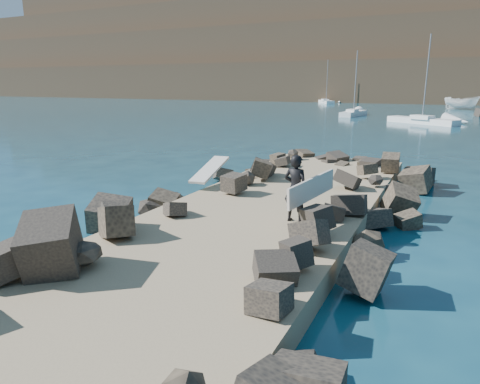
{
  "coord_description": "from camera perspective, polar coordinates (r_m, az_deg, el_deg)",
  "views": [
    {
      "loc": [
        4.95,
        -11.1,
        4.36
      ],
      "look_at": [
        0.0,
        -1.0,
        1.5
      ],
      "focal_mm": 32.0,
      "sensor_mm": 36.0,
      "label": 1
    }
  ],
  "objects": [
    {
      "name": "sailboat_c",
      "position": [
        52.43,
        23.11,
        8.75
      ],
      "size": [
        7.84,
        5.75,
        9.66
      ],
      "color": "white",
      "rests_on": "ground"
    },
    {
      "name": "surfboard_resting",
      "position": [
        16.53,
        -4.02,
        2.65
      ],
      "size": [
        0.95,
        2.63,
        0.09
      ],
      "primitive_type": "cube",
      "rotation": [
        0.0,
        0.0,
        0.12
      ],
      "color": "silver",
      "rests_on": "riprap_left"
    },
    {
      "name": "sailboat_a",
      "position": [
        62.29,
        14.88,
        10.1
      ],
      "size": [
        2.44,
        7.48,
        8.83
      ],
      "color": "white",
      "rests_on": "ground"
    },
    {
      "name": "sailboat_e",
      "position": [
        101.71,
        11.39,
        11.73
      ],
      "size": [
        5.53,
        8.0,
        9.72
      ],
      "color": "white",
      "rests_on": "ground"
    },
    {
      "name": "surfer_with_board",
      "position": [
        11.84,
        7.73,
        0.45
      ],
      "size": [
        1.13,
        2.31,
        1.9
      ],
      "color": "black",
      "rests_on": "jetty"
    },
    {
      "name": "boat_imported",
      "position": [
        85.63,
        27.41,
        10.52
      ],
      "size": [
        6.1,
        3.68,
        2.21
      ],
      "primitive_type": "imported",
      "rotation": [
        0.0,
        0.0,
        1.29
      ],
      "color": "white",
      "rests_on": "ground"
    },
    {
      "name": "ground",
      "position": [
        12.91,
        1.96,
        -5.48
      ],
      "size": [
        800.0,
        800.0,
        0.0
      ],
      "primitive_type": "plane",
      "color": "#0F384C",
      "rests_on": "ground"
    },
    {
      "name": "riprap_left",
      "position": [
        12.99,
        -12.58,
        -3.38
      ],
      "size": [
        2.6,
        22.0,
        1.0
      ],
      "primitive_type": "cube",
      "color": "black",
      "rests_on": "ground"
    },
    {
      "name": "headland",
      "position": [
        171.57,
        29.03,
        16.45
      ],
      "size": [
        360.0,
        140.0,
        32.0
      ],
      "primitive_type": "cube",
      "color": "#2D4919",
      "rests_on": "ground"
    },
    {
      "name": "jetty",
      "position": [
        11.12,
        -2.29,
        -7.15
      ],
      "size": [
        6.0,
        26.0,
        0.6
      ],
      "primitive_type": "cube",
      "color": "#8C7759",
      "rests_on": "ground"
    },
    {
      "name": "riprap_right",
      "position": [
        10.55,
        13.18,
        -7.6
      ],
      "size": [
        2.6,
        22.0,
        1.0
      ],
      "primitive_type": "cube",
      "color": "black",
      "rests_on": "ground"
    }
  ]
}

